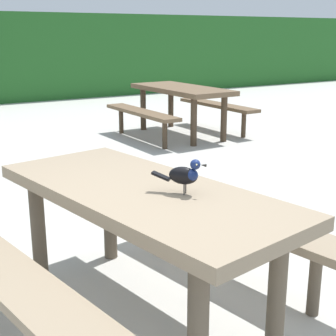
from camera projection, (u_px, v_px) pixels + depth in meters
picnic_table_foreground at (142, 220)px, 2.63m from camera, size 1.95×1.97×0.74m
bird_grackle at (186, 174)px, 2.44m from camera, size 0.20×0.24×0.18m
picnic_table_mid_left at (181, 99)px, 7.42m from camera, size 1.72×1.82×0.74m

